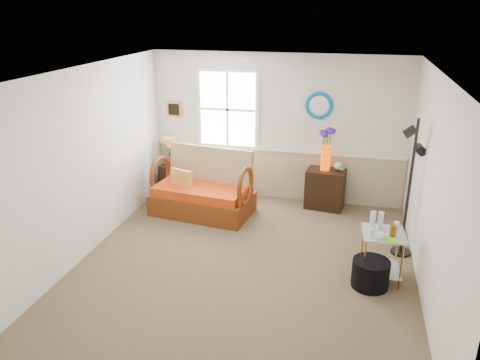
% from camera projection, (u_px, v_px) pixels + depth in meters
% --- Properties ---
extents(floor, '(4.50, 5.00, 0.01)m').
position_uv_depth(floor, '(245.00, 265.00, 6.41)').
color(floor, brown).
rests_on(floor, ground).
extents(ceiling, '(4.50, 5.00, 0.01)m').
position_uv_depth(ceiling, '(246.00, 72.00, 5.50)').
color(ceiling, white).
rests_on(ceiling, walls).
extents(walls, '(4.51, 5.01, 2.60)m').
position_uv_depth(walls, '(245.00, 176.00, 5.95)').
color(walls, silver).
rests_on(walls, floor).
extents(wainscot, '(4.46, 0.02, 0.90)m').
position_uv_depth(wainscot, '(276.00, 174.00, 8.51)').
color(wainscot, tan).
rests_on(wainscot, walls).
extents(chair_rail, '(4.46, 0.04, 0.06)m').
position_uv_depth(chair_rail, '(277.00, 150.00, 8.33)').
color(chair_rail, white).
rests_on(chair_rail, walls).
extents(window, '(1.14, 0.06, 1.44)m').
position_uv_depth(window, '(228.00, 109.00, 8.30)').
color(window, white).
rests_on(window, walls).
extents(picture, '(0.28, 0.03, 0.28)m').
position_uv_depth(picture, '(174.00, 109.00, 8.55)').
color(picture, '#C2811F').
rests_on(picture, walls).
extents(mirror, '(0.47, 0.07, 0.47)m').
position_uv_depth(mirror, '(319.00, 105.00, 7.89)').
color(mirror, '#0077B0').
rests_on(mirror, walls).
extents(loveseat, '(1.74, 1.13, 1.07)m').
position_uv_depth(loveseat, '(202.00, 184.00, 7.83)').
color(loveseat, '#6E360A').
rests_on(loveseat, floor).
extents(throw_pillow, '(0.42, 0.23, 0.41)m').
position_uv_depth(throw_pillow, '(181.00, 182.00, 7.86)').
color(throw_pillow, orange).
rests_on(throw_pillow, loveseat).
extents(lamp_stand, '(0.39, 0.39, 0.56)m').
position_uv_depth(lamp_stand, '(171.00, 179.00, 8.76)').
color(lamp_stand, black).
rests_on(lamp_stand, floor).
extents(table_lamp, '(0.28, 0.28, 0.51)m').
position_uv_depth(table_lamp, '(170.00, 151.00, 8.61)').
color(table_lamp, '#B87232').
rests_on(table_lamp, lamp_stand).
extents(potted_plant, '(0.42, 0.45, 0.30)m').
position_uv_depth(potted_plant, '(176.00, 158.00, 8.58)').
color(potted_plant, '#3D6E2E').
rests_on(potted_plant, lamp_stand).
extents(cabinet, '(0.69, 0.49, 0.69)m').
position_uv_depth(cabinet, '(325.00, 189.00, 8.11)').
color(cabinet, black).
rests_on(cabinet, floor).
extents(flower_vase, '(0.26, 0.26, 0.73)m').
position_uv_depth(flower_vase, '(326.00, 149.00, 7.89)').
color(flower_vase, '#E64A00').
rests_on(flower_vase, cabinet).
extents(side_table, '(0.55, 0.55, 0.66)m').
position_uv_depth(side_table, '(381.00, 256.00, 5.98)').
color(side_table, '#BD7F34').
rests_on(side_table, floor).
extents(tabletop_items, '(0.46, 0.46, 0.25)m').
position_uv_depth(tabletop_items, '(384.00, 225.00, 5.79)').
color(tabletop_items, silver).
rests_on(tabletop_items, side_table).
extents(floor_lamp, '(0.33, 0.33, 1.97)m').
position_uv_depth(floor_lamp, '(409.00, 189.00, 6.37)').
color(floor_lamp, black).
rests_on(floor_lamp, floor).
extents(ottoman, '(0.59, 0.59, 0.36)m').
position_uv_depth(ottoman, '(370.00, 273.00, 5.87)').
color(ottoman, black).
rests_on(ottoman, floor).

